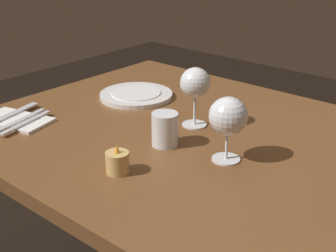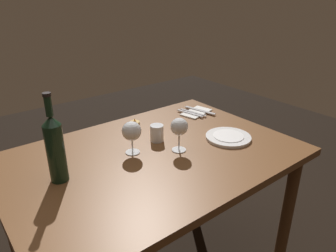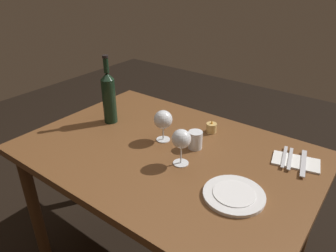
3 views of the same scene
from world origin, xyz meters
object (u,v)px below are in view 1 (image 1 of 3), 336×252
object	(u,v)px
wine_glass_left	(195,84)
dinner_plate	(136,95)
wine_glass_right	(228,117)
fork_inner	(21,120)
water_tumbler	(165,131)
fork_outer	(26,122)
votive_candle	(118,163)
table_knife	(9,115)
folded_napkin	(16,120)

from	to	relation	value
wine_glass_left	dinner_plate	world-z (taller)	wine_glass_left
wine_glass_right	fork_inner	bearing A→B (deg)	18.82
water_tumbler	fork_outer	distance (m)	0.39
votive_candle	fork_inner	world-z (taller)	votive_candle
wine_glass_right	dinner_plate	bearing A→B (deg)	-20.56
votive_candle	fork_outer	world-z (taller)	votive_candle
fork_outer	fork_inner	bearing A→B (deg)	0.00
fork_inner	table_knife	distance (m)	0.06
wine_glass_left	wine_glass_right	bearing A→B (deg)	147.97
votive_candle	folded_napkin	bearing A→B (deg)	-2.66
folded_napkin	table_knife	world-z (taller)	table_knife
wine_glass_right	table_knife	distance (m)	0.63
dinner_plate	folded_napkin	world-z (taller)	dinner_plate
votive_candle	fork_outer	bearing A→B (deg)	-3.02
fork_outer	water_tumbler	bearing A→B (deg)	-156.61
water_tumbler	fork_outer	world-z (taller)	water_tumbler
water_tumbler	dinner_plate	distance (m)	0.36
fork_outer	wine_glass_right	bearing A→B (deg)	-160.33
fork_inner	fork_outer	xyz separation A→B (m)	(-0.02, 0.00, 0.00)
dinner_plate	fork_inner	size ratio (longest dim) A/B	1.26
water_tumbler	votive_candle	distance (m)	0.18
folded_napkin	fork_inner	size ratio (longest dim) A/B	1.18
wine_glass_left	votive_candle	xyz separation A→B (m)	(-0.04, 0.32, -0.09)
water_tumbler	fork_inner	distance (m)	0.41
wine_glass_left	wine_glass_right	distance (m)	0.21
votive_candle	fork_outer	size ratio (longest dim) A/B	0.38
wine_glass_left	water_tumbler	xyz separation A→B (m)	(-0.02, 0.14, -0.08)
votive_candle	fork_inner	distance (m)	0.40
votive_candle	table_knife	world-z (taller)	votive_candle
water_tumbler	fork_inner	bearing A→B (deg)	22.01
wine_glass_right	folded_napkin	bearing A→B (deg)	18.05
wine_glass_left	votive_candle	world-z (taller)	wine_glass_left
votive_candle	fork_inner	bearing A→B (deg)	-2.83
wine_glass_left	dinner_plate	distance (m)	0.30
water_tumbler	dinner_plate	bearing A→B (deg)	-34.28
wine_glass_right	water_tumbler	distance (m)	0.18
water_tumbler	fork_outer	xyz separation A→B (m)	(0.36, 0.15, -0.03)
dinner_plate	fork_outer	world-z (taller)	dinner_plate
wine_glass_right	votive_candle	distance (m)	0.26
dinner_plate	fork_outer	size ratio (longest dim) A/B	1.26
wine_glass_left	folded_napkin	size ratio (longest dim) A/B	0.76
wine_glass_right	folded_napkin	distance (m)	0.60
wine_glass_right	fork_inner	xyz separation A→B (m)	(0.54, 0.18, -0.10)
fork_inner	folded_napkin	bearing A→B (deg)	0.00
wine_glass_right	table_knife	size ratio (longest dim) A/B	0.73
dinner_plate	folded_napkin	size ratio (longest dim) A/B	1.07
folded_napkin	fork_outer	bearing A→B (deg)	-180.00
wine_glass_left	folded_napkin	world-z (taller)	wine_glass_left
wine_glass_right	wine_glass_left	bearing A→B (deg)	-32.03
votive_candle	dinner_plate	distance (m)	0.49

